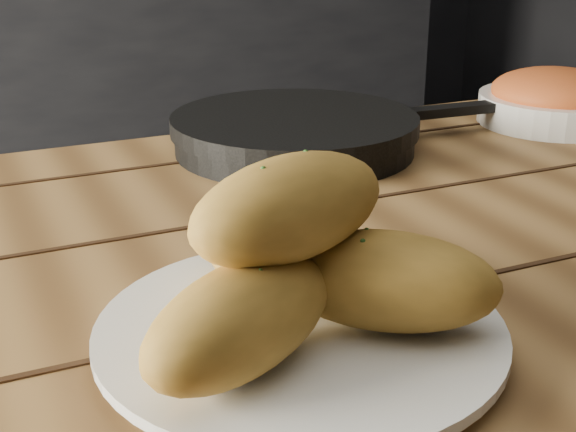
# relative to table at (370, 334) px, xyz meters

# --- Properties ---
(table) EXTENTS (1.60, 0.85, 0.75)m
(table) POSITION_rel_table_xyz_m (0.00, 0.00, 0.00)
(table) COLOR olive
(table) RESTS_ON ground
(plate) EXTENTS (0.28, 0.28, 0.02)m
(plate) POSITION_rel_table_xyz_m (-0.14, -0.14, 0.11)
(plate) COLOR white
(plate) RESTS_ON table
(bread_rolls) EXTENTS (0.27, 0.24, 0.12)m
(bread_rolls) POSITION_rel_table_xyz_m (-0.15, -0.14, 0.16)
(bread_rolls) COLOR #B58432
(bread_rolls) RESTS_ON plate
(skillet) EXTENTS (0.44, 0.30, 0.05)m
(skillet) POSITION_rel_table_xyz_m (0.06, 0.29, 0.12)
(skillet) COLOR black
(skillet) RESTS_ON table
(bowl) EXTENTS (0.21, 0.21, 0.08)m
(bowl) POSITION_rel_table_xyz_m (0.44, 0.26, 0.13)
(bowl) COLOR white
(bowl) RESTS_ON table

